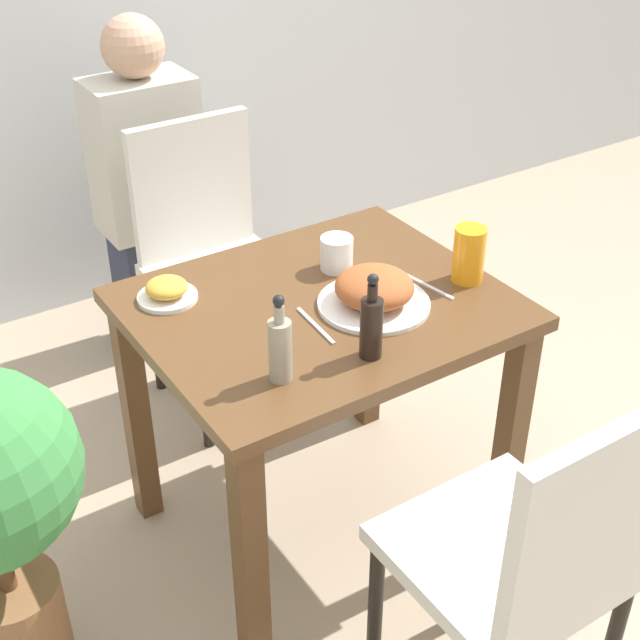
{
  "coord_description": "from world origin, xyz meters",
  "views": [
    {
      "loc": [
        -0.99,
        -1.52,
        1.84
      ],
      "look_at": [
        0.0,
        0.0,
        0.68
      ],
      "focal_mm": 50.0,
      "sensor_mm": 36.0,
      "label": 1
    }
  ],
  "objects_px": {
    "sauce_bottle": "(280,347)",
    "person_figure": "(149,191)",
    "chair_far": "(212,250)",
    "side_plate": "(167,291)",
    "condiment_bottle": "(371,325)",
    "food_plate": "(374,291)",
    "drink_cup": "(337,253)",
    "juice_glass": "(469,254)",
    "chair_near": "(534,556)"
  },
  "relations": [
    {
      "from": "sauce_bottle",
      "to": "person_figure",
      "type": "xyz_separation_m",
      "value": [
        0.28,
        1.34,
        -0.23
      ]
    },
    {
      "from": "chair_far",
      "to": "side_plate",
      "type": "distance_m",
      "value": 0.68
    },
    {
      "from": "condiment_bottle",
      "to": "person_figure",
      "type": "relative_size",
      "value": 0.17
    },
    {
      "from": "food_plate",
      "to": "sauce_bottle",
      "type": "bearing_deg",
      "value": -158.95
    },
    {
      "from": "sauce_bottle",
      "to": "chair_far",
      "type": "bearing_deg",
      "value": 71.97
    },
    {
      "from": "food_plate",
      "to": "drink_cup",
      "type": "distance_m",
      "value": 0.2
    },
    {
      "from": "drink_cup",
      "to": "side_plate",
      "type": "bearing_deg",
      "value": 167.34
    },
    {
      "from": "drink_cup",
      "to": "person_figure",
      "type": "xyz_separation_m",
      "value": [
        -0.09,
        1.01,
        -0.19
      ]
    },
    {
      "from": "drink_cup",
      "to": "person_figure",
      "type": "bearing_deg",
      "value": 94.84
    },
    {
      "from": "condiment_bottle",
      "to": "sauce_bottle",
      "type": "bearing_deg",
      "value": 170.71
    },
    {
      "from": "side_plate",
      "to": "person_figure",
      "type": "height_order",
      "value": "person_figure"
    },
    {
      "from": "juice_glass",
      "to": "condiment_bottle",
      "type": "relative_size",
      "value": 0.7
    },
    {
      "from": "chair_near",
      "to": "food_plate",
      "type": "xyz_separation_m",
      "value": [
        0.08,
        0.65,
        0.25
      ]
    },
    {
      "from": "person_figure",
      "to": "chair_near",
      "type": "bearing_deg",
      "value": -90.67
    },
    {
      "from": "side_plate",
      "to": "person_figure",
      "type": "distance_m",
      "value": 0.99
    },
    {
      "from": "food_plate",
      "to": "sauce_bottle",
      "type": "height_order",
      "value": "sauce_bottle"
    },
    {
      "from": "chair_far",
      "to": "food_plate",
      "type": "bearing_deg",
      "value": -88.08
    },
    {
      "from": "chair_near",
      "to": "drink_cup",
      "type": "xyz_separation_m",
      "value": [
        0.11,
        0.85,
        0.25
      ]
    },
    {
      "from": "chair_near",
      "to": "drink_cup",
      "type": "height_order",
      "value": "chair_near"
    },
    {
      "from": "side_plate",
      "to": "juice_glass",
      "type": "bearing_deg",
      "value": -25.6
    },
    {
      "from": "side_plate",
      "to": "drink_cup",
      "type": "bearing_deg",
      "value": -12.66
    },
    {
      "from": "chair_far",
      "to": "sauce_bottle",
      "type": "relative_size",
      "value": 4.49
    },
    {
      "from": "food_plate",
      "to": "juice_glass",
      "type": "bearing_deg",
      "value": -5.15
    },
    {
      "from": "drink_cup",
      "to": "sauce_bottle",
      "type": "height_order",
      "value": "sauce_bottle"
    },
    {
      "from": "side_plate",
      "to": "condiment_bottle",
      "type": "distance_m",
      "value": 0.53
    },
    {
      "from": "chair_far",
      "to": "food_plate",
      "type": "xyz_separation_m",
      "value": [
        0.03,
        -0.81,
        0.25
      ]
    },
    {
      "from": "chair_near",
      "to": "person_figure",
      "type": "relative_size",
      "value": 0.78
    },
    {
      "from": "drink_cup",
      "to": "juice_glass",
      "type": "xyz_separation_m",
      "value": [
        0.24,
        -0.22,
        0.03
      ]
    },
    {
      "from": "chair_far",
      "to": "sauce_bottle",
      "type": "distance_m",
      "value": 1.03
    },
    {
      "from": "condiment_bottle",
      "to": "person_figure",
      "type": "height_order",
      "value": "person_figure"
    },
    {
      "from": "chair_far",
      "to": "sauce_bottle",
      "type": "xyz_separation_m",
      "value": [
        -0.31,
        -0.94,
        0.29
      ]
    },
    {
      "from": "juice_glass",
      "to": "sauce_bottle",
      "type": "relative_size",
      "value": 0.7
    },
    {
      "from": "chair_far",
      "to": "person_figure",
      "type": "distance_m",
      "value": 0.4
    },
    {
      "from": "drink_cup",
      "to": "person_figure",
      "type": "height_order",
      "value": "person_figure"
    },
    {
      "from": "sauce_bottle",
      "to": "side_plate",
      "type": "bearing_deg",
      "value": 98.55
    },
    {
      "from": "chair_far",
      "to": "juice_glass",
      "type": "height_order",
      "value": "chair_far"
    },
    {
      "from": "food_plate",
      "to": "person_figure",
      "type": "height_order",
      "value": "person_figure"
    },
    {
      "from": "chair_near",
      "to": "juice_glass",
      "type": "height_order",
      "value": "chair_near"
    },
    {
      "from": "side_plate",
      "to": "person_figure",
      "type": "relative_size",
      "value": 0.12
    },
    {
      "from": "side_plate",
      "to": "drink_cup",
      "type": "xyz_separation_m",
      "value": [
        0.43,
        -0.1,
        0.02
      ]
    },
    {
      "from": "chair_near",
      "to": "food_plate",
      "type": "height_order",
      "value": "chair_near"
    },
    {
      "from": "food_plate",
      "to": "drink_cup",
      "type": "height_order",
      "value": "food_plate"
    },
    {
      "from": "sauce_bottle",
      "to": "condiment_bottle",
      "type": "height_order",
      "value": "same"
    },
    {
      "from": "food_plate",
      "to": "side_plate",
      "type": "distance_m",
      "value": 0.5
    },
    {
      "from": "food_plate",
      "to": "sauce_bottle",
      "type": "distance_m",
      "value": 0.36
    },
    {
      "from": "food_plate",
      "to": "person_figure",
      "type": "xyz_separation_m",
      "value": [
        -0.06,
        1.21,
        -0.19
      ]
    },
    {
      "from": "chair_near",
      "to": "sauce_bottle",
      "type": "relative_size",
      "value": 4.49
    },
    {
      "from": "chair_far",
      "to": "food_plate",
      "type": "height_order",
      "value": "chair_far"
    },
    {
      "from": "juice_glass",
      "to": "condiment_bottle",
      "type": "xyz_separation_m",
      "value": [
        -0.4,
        -0.14,
        0.01
      ]
    },
    {
      "from": "chair_near",
      "to": "juice_glass",
      "type": "distance_m",
      "value": 0.77
    }
  ]
}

